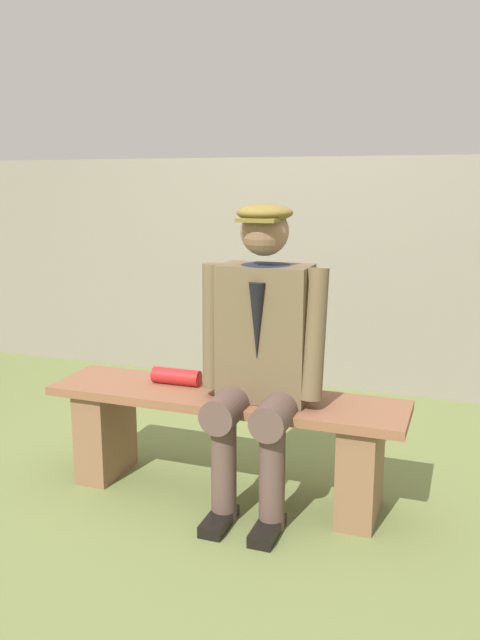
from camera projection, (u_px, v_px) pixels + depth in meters
The scene contains 5 objects.
ground_plane at pixel (225, 493), 3.05m from camera, with size 30.00×30.00×0.00m, color olive.
bench at pixel (224, 431), 2.99m from camera, with size 1.66×0.40×0.49m.
seated_man at pixel (261, 349), 2.78m from camera, with size 0.56×0.52×1.35m.
rolled_magazine at pixel (176, 377), 3.07m from camera, with size 0.08×0.08×0.24m, color #B21E1E.
stadium_wall at pixel (318, 273), 4.59m from camera, with size 12.00×0.24×1.61m, color gray.
Camera 1 is at (-1.02, 2.62, 1.45)m, focal length 36.18 mm.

